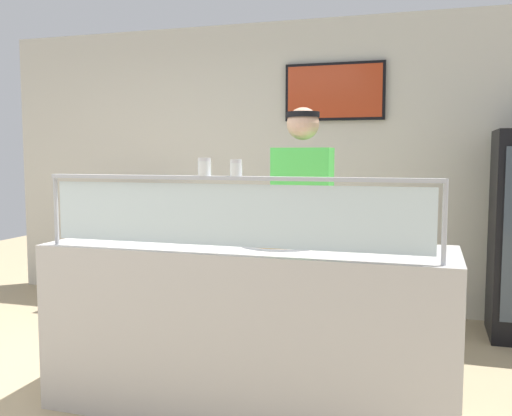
% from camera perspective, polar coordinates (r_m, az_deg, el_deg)
% --- Properties ---
extents(ground_plane, '(12.00, 12.00, 0.00)m').
position_cam_1_polar(ground_plane, '(4.02, 2.12, -15.82)').
color(ground_plane, tan).
rests_on(ground_plane, ground).
extents(shop_rear_unit, '(6.67, 0.13, 2.70)m').
position_cam_1_polar(shop_rear_unit, '(5.36, 6.77, 4.33)').
color(shop_rear_unit, beige).
rests_on(shop_rear_unit, ground).
extents(serving_counter, '(2.27, 0.69, 0.95)m').
position_cam_1_polar(serving_counter, '(3.27, -0.88, -12.03)').
color(serving_counter, '#BCB7B2').
rests_on(serving_counter, ground).
extents(sneeze_guard, '(2.09, 0.06, 0.40)m').
position_cam_1_polar(sneeze_guard, '(2.86, -2.66, 0.42)').
color(sneeze_guard, '#B2B5BC').
rests_on(sneeze_guard, serving_counter).
extents(pizza_tray, '(0.48, 0.48, 0.04)m').
position_cam_1_polar(pizza_tray, '(3.19, 2.57, -3.42)').
color(pizza_tray, '#9EA0A8').
rests_on(pizza_tray, serving_counter).
extents(pizza_server, '(0.09, 0.28, 0.01)m').
position_cam_1_polar(pizza_server, '(3.16, 2.88, -3.10)').
color(pizza_server, '#ADAFB7').
rests_on(pizza_server, pizza_tray).
extents(parmesan_shaker, '(0.07, 0.07, 0.09)m').
position_cam_1_polar(parmesan_shaker, '(2.90, -5.21, 4.04)').
color(parmesan_shaker, white).
rests_on(parmesan_shaker, sneeze_guard).
extents(pepper_flake_shaker, '(0.06, 0.06, 0.08)m').
position_cam_1_polar(pepper_flake_shaker, '(2.84, -2.02, 3.96)').
color(pepper_flake_shaker, white).
rests_on(pepper_flake_shaker, sneeze_guard).
extents(worker_figure, '(0.41, 0.50, 1.76)m').
position_cam_1_polar(worker_figure, '(3.72, 4.72, -1.57)').
color(worker_figure, '#23232D').
rests_on(worker_figure, ground).
extents(prep_shelf, '(0.70, 0.55, 0.88)m').
position_cam_1_polar(prep_shelf, '(5.66, -13.42, -5.11)').
color(prep_shelf, '#B7BABF').
rests_on(prep_shelf, ground).
extents(pizza_box_stack, '(0.48, 0.46, 0.14)m').
position_cam_1_polar(pizza_box_stack, '(5.59, -13.49, 0.01)').
color(pizza_box_stack, tan).
rests_on(pizza_box_stack, prep_shelf).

